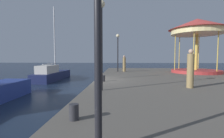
{
  "coord_description": "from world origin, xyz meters",
  "views": [
    {
      "loc": [
        1.77,
        -11.52,
        2.36
      ],
      "look_at": [
        0.91,
        4.47,
        1.23
      ],
      "focal_mm": 26.48,
      "sensor_mm": 36.0,
      "label": 1
    }
  ],
  "objects_px": {
    "bollard_north": "(74,112)",
    "lamp_post_far_end": "(118,46)",
    "person_far_corner": "(124,64)",
    "lamp_post_mid_promenade": "(101,29)",
    "bollard_south": "(103,78)",
    "carousel": "(197,32)",
    "sailboat_navy": "(52,74)",
    "person_by_the_water": "(190,70)"
  },
  "relations": [
    {
      "from": "lamp_post_mid_promenade",
      "to": "bollard_south",
      "type": "relative_size",
      "value": 10.45
    },
    {
      "from": "lamp_post_far_end",
      "to": "bollard_north",
      "type": "distance_m",
      "value": 14.22
    },
    {
      "from": "bollard_south",
      "to": "bollard_north",
      "type": "height_order",
      "value": "same"
    },
    {
      "from": "carousel",
      "to": "lamp_post_far_end",
      "type": "xyz_separation_m",
      "value": [
        -7.95,
        0.75,
        -1.26
      ]
    },
    {
      "from": "person_far_corner",
      "to": "lamp_post_mid_promenade",
      "type": "bearing_deg",
      "value": -96.86
    },
    {
      "from": "carousel",
      "to": "person_far_corner",
      "type": "distance_m",
      "value": 8.01
    },
    {
      "from": "carousel",
      "to": "lamp_post_far_end",
      "type": "bearing_deg",
      "value": 174.6
    },
    {
      "from": "carousel",
      "to": "bollard_north",
      "type": "height_order",
      "value": "carousel"
    },
    {
      "from": "lamp_post_far_end",
      "to": "person_by_the_water",
      "type": "xyz_separation_m",
      "value": [
        3.88,
        -9.33,
        -1.86
      ]
    },
    {
      "from": "bollard_south",
      "to": "person_far_corner",
      "type": "bearing_deg",
      "value": 78.9
    },
    {
      "from": "person_far_corner",
      "to": "person_by_the_water",
      "type": "height_order",
      "value": "person_by_the_water"
    },
    {
      "from": "lamp_post_mid_promenade",
      "to": "lamp_post_far_end",
      "type": "relative_size",
      "value": 1.03
    },
    {
      "from": "sailboat_navy",
      "to": "bollard_north",
      "type": "xyz_separation_m",
      "value": [
        6.07,
        -12.84,
        0.38
      ]
    },
    {
      "from": "person_by_the_water",
      "to": "bollard_north",
      "type": "bearing_deg",
      "value": -135.53
    },
    {
      "from": "lamp_post_mid_promenade",
      "to": "person_by_the_water",
      "type": "distance_m",
      "value": 4.94
    },
    {
      "from": "lamp_post_far_end",
      "to": "person_far_corner",
      "type": "height_order",
      "value": "lamp_post_far_end"
    },
    {
      "from": "carousel",
      "to": "person_far_corner",
      "type": "relative_size",
      "value": 3.09
    },
    {
      "from": "person_far_corner",
      "to": "person_by_the_water",
      "type": "distance_m",
      "value": 10.2
    },
    {
      "from": "sailboat_navy",
      "to": "lamp_post_far_end",
      "type": "distance_m",
      "value": 7.6
    },
    {
      "from": "sailboat_navy",
      "to": "person_far_corner",
      "type": "relative_size",
      "value": 4.36
    },
    {
      "from": "bollard_south",
      "to": "person_far_corner",
      "type": "relative_size",
      "value": 0.22
    },
    {
      "from": "lamp_post_far_end",
      "to": "person_far_corner",
      "type": "relative_size",
      "value": 2.27
    },
    {
      "from": "lamp_post_far_end",
      "to": "person_by_the_water",
      "type": "relative_size",
      "value": 2.05
    },
    {
      "from": "sailboat_navy",
      "to": "carousel",
      "type": "bearing_deg",
      "value": 1.39
    },
    {
      "from": "sailboat_navy",
      "to": "person_by_the_water",
      "type": "relative_size",
      "value": 3.93
    },
    {
      "from": "sailboat_navy",
      "to": "lamp_post_mid_promenade",
      "type": "distance_m",
      "value": 11.51
    },
    {
      "from": "lamp_post_far_end",
      "to": "sailboat_navy",
      "type": "bearing_deg",
      "value": -170.83
    },
    {
      "from": "bollard_north",
      "to": "lamp_post_far_end",
      "type": "bearing_deg",
      "value": 86.61
    },
    {
      "from": "lamp_post_mid_promenade",
      "to": "bollard_south",
      "type": "xyz_separation_m",
      "value": [
        -0.23,
        2.93,
        -2.67
      ]
    },
    {
      "from": "lamp_post_mid_promenade",
      "to": "bollard_south",
      "type": "height_order",
      "value": "lamp_post_mid_promenade"
    },
    {
      "from": "lamp_post_far_end",
      "to": "person_far_corner",
      "type": "xyz_separation_m",
      "value": [
        0.7,
        0.36,
        -1.96
      ]
    },
    {
      "from": "sailboat_navy",
      "to": "carousel",
      "type": "height_order",
      "value": "sailboat_navy"
    },
    {
      "from": "sailboat_navy",
      "to": "person_far_corner",
      "type": "height_order",
      "value": "sailboat_navy"
    },
    {
      "from": "lamp_post_far_end",
      "to": "bollard_south",
      "type": "distance_m",
      "value": 7.79
    },
    {
      "from": "person_far_corner",
      "to": "bollard_north",
      "type": "bearing_deg",
      "value": -96.09
    },
    {
      "from": "sailboat_navy",
      "to": "bollard_south",
      "type": "relative_size",
      "value": 19.49
    },
    {
      "from": "bollard_south",
      "to": "person_far_corner",
      "type": "xyz_separation_m",
      "value": [
        1.5,
        7.66,
        0.64
      ]
    },
    {
      "from": "carousel",
      "to": "lamp_post_mid_promenade",
      "type": "xyz_separation_m",
      "value": [
        -8.52,
        -9.48,
        -1.19
      ]
    },
    {
      "from": "bollard_north",
      "to": "person_far_corner",
      "type": "distance_m",
      "value": 14.41
    },
    {
      "from": "lamp_post_far_end",
      "to": "bollard_south",
      "type": "xyz_separation_m",
      "value": [
        -0.8,
        -7.3,
        -2.6
      ]
    },
    {
      "from": "sailboat_navy",
      "to": "carousel",
      "type": "xyz_separation_m",
      "value": [
        14.85,
        0.36,
        4.25
      ]
    },
    {
      "from": "lamp_post_mid_promenade",
      "to": "bollard_north",
      "type": "height_order",
      "value": "lamp_post_mid_promenade"
    }
  ]
}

